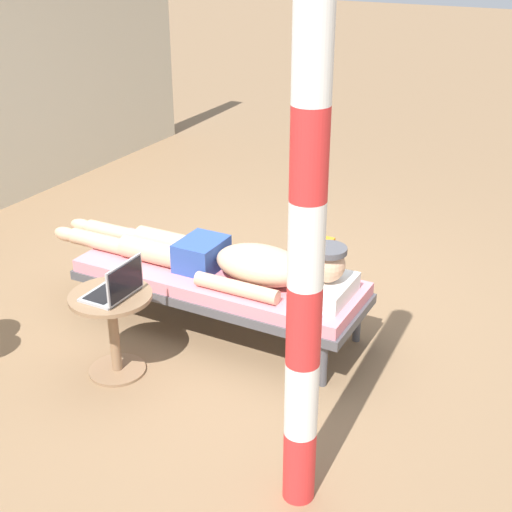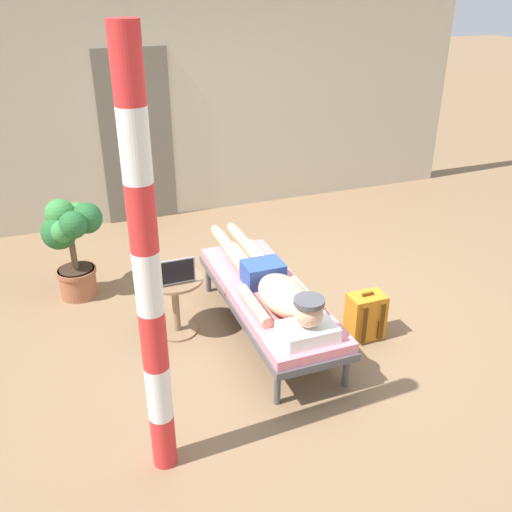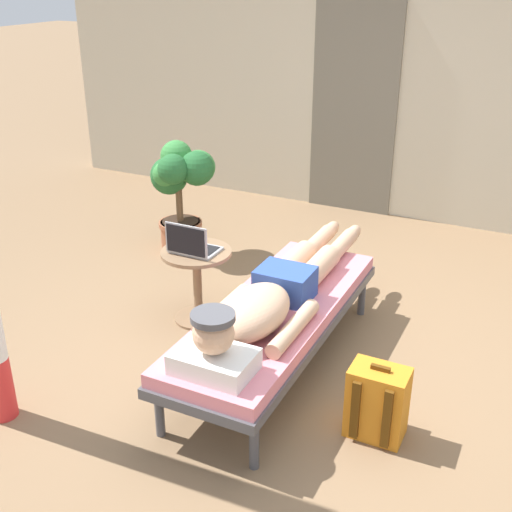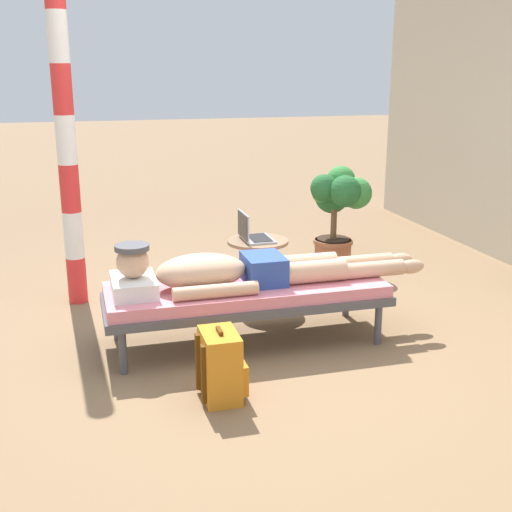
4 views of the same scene
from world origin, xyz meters
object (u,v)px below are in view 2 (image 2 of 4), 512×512
Objects in this scene: lounge_chair at (268,297)px; porch_post at (148,282)px; side_table at (175,296)px; potted_plant at (72,237)px; backpack at (365,316)px; laptop at (175,275)px; person_reclining at (272,283)px.

porch_post is (-1.14, -1.10, 0.95)m from lounge_chair.
potted_plant is at bearing 126.79° from side_table.
backpack is (1.46, -0.63, -0.16)m from side_table.
side_table is 0.55× the size of potted_plant.
laptop is 0.12× the size of porch_post.
potted_plant reaches higher than person_reclining.
laptop is at bearing 156.76° from person_reclining.
porch_post reaches higher than side_table.
person_reclining is at bearing -90.00° from lounge_chair.
person_reclining is 4.15× the size of side_table.
backpack is (0.74, -0.34, -0.15)m from lounge_chair.
person_reclining is 2.27× the size of potted_plant.
porch_post reaches higher than backpack.
porch_post is at bearing -138.06° from person_reclining.
side_table is 1.22m from potted_plant.
person_reclining is at bearing -26.57° from side_table.
potted_plant reaches higher than laptop.
potted_plant is (-0.72, 1.01, 0.02)m from laptop.
person_reclining reaches higher than lounge_chair.
person_reclining is 0.83m from side_table.
side_table is at bearing 90.00° from laptop.
porch_post is at bearing -136.02° from lounge_chair.
potted_plant reaches higher than backpack.
backpack is at bearing -21.54° from laptop.
person_reclining is 1.96m from potted_plant.
potted_plant is (-2.18, 1.59, 0.40)m from backpack.
potted_plant is at bearing 125.37° from laptop.
porch_post is (0.30, -2.35, 0.70)m from potted_plant.
laptop is (-0.72, 0.31, 0.06)m from person_reclining.
side_table is at bearing 73.22° from porch_post.
lounge_chair is 4.51× the size of backpack.
side_table is at bearing 156.75° from backpack.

